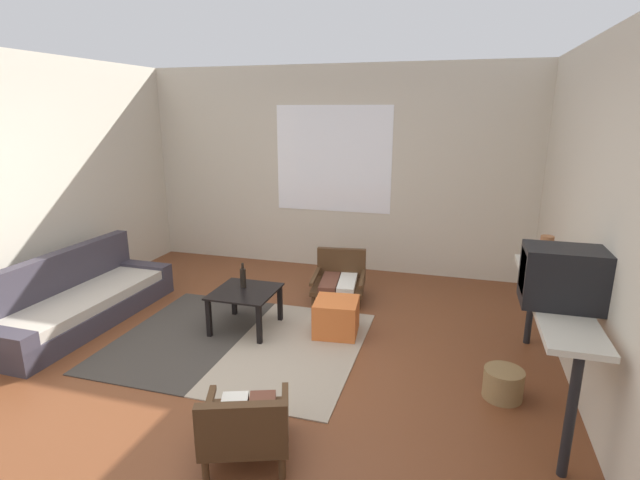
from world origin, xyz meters
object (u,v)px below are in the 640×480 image
object	(u,v)px
couch	(78,302)
coffee_table	(245,297)
console_shelf	(552,304)
glass_bottle	(243,277)
armchair_by_window	(339,278)
crt_television	(564,277)
armchair_striped_foreground	(245,424)
clay_vase	(545,258)
wicker_basket	(503,384)
ottoman_orange	(336,317)

from	to	relation	value
couch	coffee_table	xyz separation A→B (m)	(1.74, 0.33, 0.12)
console_shelf	glass_bottle	world-z (taller)	console_shelf
console_shelf	glass_bottle	bearing A→B (deg)	169.52
couch	armchair_by_window	world-z (taller)	couch
crt_television	armchair_striped_foreground	bearing A→B (deg)	-150.97
console_shelf	couch	bearing A→B (deg)	178.73
clay_vase	wicker_basket	distance (m)	1.09
glass_bottle	console_shelf	bearing A→B (deg)	-10.48
ottoman_orange	crt_television	distance (m)	2.14
console_shelf	glass_bottle	distance (m)	2.78
couch	crt_television	world-z (taller)	crt_television
crt_television	glass_bottle	distance (m)	2.88
armchair_by_window	ottoman_orange	distance (m)	0.97
crt_television	wicker_basket	xyz separation A→B (m)	(-0.28, 0.12, -0.93)
ottoman_orange	glass_bottle	world-z (taller)	glass_bottle
ottoman_orange	wicker_basket	size ratio (longest dim) A/B	1.39
coffee_table	armchair_by_window	world-z (taller)	armchair_by_window
coffee_table	glass_bottle	xyz separation A→B (m)	(-0.05, 0.08, 0.18)
ottoman_orange	glass_bottle	xyz separation A→B (m)	(-0.95, -0.06, 0.34)
couch	wicker_basket	distance (m)	4.13
armchair_by_window	glass_bottle	world-z (taller)	glass_bottle
crt_television	glass_bottle	xyz separation A→B (m)	(-2.72, 0.75, -0.53)
couch	console_shelf	xyz separation A→B (m)	(4.42, -0.10, 0.53)
coffee_table	wicker_basket	world-z (taller)	coffee_table
ottoman_orange	clay_vase	distance (m)	1.94
ottoman_orange	crt_television	size ratio (longest dim) A/B	0.79
couch	console_shelf	distance (m)	4.45
ottoman_orange	wicker_basket	world-z (taller)	ottoman_orange
couch	clay_vase	size ratio (longest dim) A/B	7.09
couch	glass_bottle	bearing A→B (deg)	13.54
glass_bottle	wicker_basket	xyz separation A→B (m)	(2.44, -0.63, -0.40)
crt_television	coffee_table	bearing A→B (deg)	165.82
coffee_table	crt_television	world-z (taller)	crt_television
armchair_striped_foreground	wicker_basket	bearing A→B (deg)	36.19
armchair_striped_foreground	console_shelf	xyz separation A→B (m)	(1.88, 1.29, 0.50)
clay_vase	wicker_basket	world-z (taller)	clay_vase
couch	coffee_table	bearing A→B (deg)	10.63
couch	armchair_striped_foreground	xyz separation A→B (m)	(2.53, -1.39, 0.03)
clay_vase	wicker_basket	xyz separation A→B (m)	(-0.29, -0.63, -0.84)
couch	ottoman_orange	bearing A→B (deg)	9.99
ottoman_orange	console_shelf	bearing A→B (deg)	-17.58
couch	armchair_striped_foreground	distance (m)	2.89
armchair_by_window	armchair_striped_foreground	bearing A→B (deg)	-87.94
armchair_by_window	armchair_striped_foreground	xyz separation A→B (m)	(0.10, -2.80, 0.01)
couch	crt_television	xyz separation A→B (m)	(4.41, -0.35, 0.83)
console_shelf	glass_bottle	xyz separation A→B (m)	(-2.73, 0.50, -0.24)
crt_television	armchair_by_window	bearing A→B (deg)	138.35
armchair_by_window	armchair_striped_foreground	size ratio (longest dim) A/B	0.98
armchair_by_window	crt_television	xyz separation A→B (m)	(1.98, -1.76, 0.81)
couch	glass_bottle	xyz separation A→B (m)	(1.69, 0.41, 0.30)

